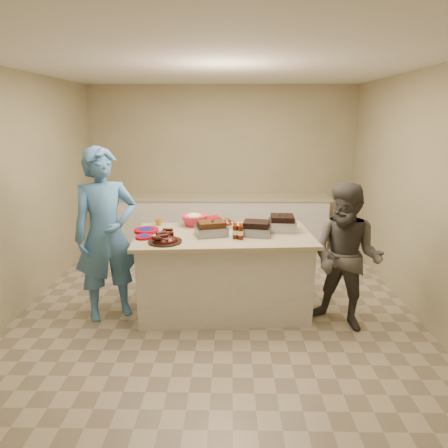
{
  "coord_description": "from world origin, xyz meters",
  "views": [
    {
      "loc": [
        0.16,
        -4.39,
        2.19
      ],
      "look_at": [
        0.08,
        -0.08,
        1.02
      ],
      "focal_mm": 32.0,
      "sensor_mm": 36.0,
      "label": 1
    }
  ],
  "objects_px": {
    "mustard_bottle": "(200,232)",
    "plastic_cup": "(159,225)",
    "coleslaw_bowl": "(194,225)",
    "guest_gray": "(340,325)",
    "bbq_bottle_a": "(235,239)",
    "rib_platter": "(165,242)",
    "guest_blue": "(113,314)",
    "island": "(224,309)",
    "bbq_bottle_b": "(240,239)",
    "roasting_pan": "(282,230)"
  },
  "relations": [
    {
      "from": "mustard_bottle",
      "to": "plastic_cup",
      "type": "height_order",
      "value": "mustard_bottle"
    },
    {
      "from": "island",
      "to": "roasting_pan",
      "type": "relative_size",
      "value": 6.45
    },
    {
      "from": "bbq_bottle_b",
      "to": "guest_blue",
      "type": "relative_size",
      "value": 0.1
    },
    {
      "from": "guest_gray",
      "to": "island",
      "type": "bearing_deg",
      "value": -160.65
    },
    {
      "from": "island",
      "to": "mustard_bottle",
      "type": "relative_size",
      "value": 18.26
    },
    {
      "from": "rib_platter",
      "to": "mustard_bottle",
      "type": "bearing_deg",
      "value": 49.99
    },
    {
      "from": "bbq_bottle_a",
      "to": "guest_gray",
      "type": "bearing_deg",
      "value": -8.38
    },
    {
      "from": "plastic_cup",
      "to": "guest_gray",
      "type": "xyz_separation_m",
      "value": [
        2.06,
        -0.7,
        -0.92
      ]
    },
    {
      "from": "roasting_pan",
      "to": "plastic_cup",
      "type": "height_order",
      "value": "roasting_pan"
    },
    {
      "from": "rib_platter",
      "to": "roasting_pan",
      "type": "xyz_separation_m",
      "value": [
        1.27,
        0.47,
        0.0
      ]
    },
    {
      "from": "bbq_bottle_a",
      "to": "plastic_cup",
      "type": "relative_size",
      "value": 2.06
    },
    {
      "from": "coleslaw_bowl",
      "to": "mustard_bottle",
      "type": "relative_size",
      "value": 2.99
    },
    {
      "from": "guest_blue",
      "to": "bbq_bottle_b",
      "type": "bearing_deg",
      "value": -30.65
    },
    {
      "from": "coleslaw_bowl",
      "to": "guest_blue",
      "type": "distance_m",
      "value": 1.39
    },
    {
      "from": "island",
      "to": "plastic_cup",
      "type": "relative_size",
      "value": 22.06
    },
    {
      "from": "bbq_bottle_a",
      "to": "bbq_bottle_b",
      "type": "relative_size",
      "value": 1.01
    },
    {
      "from": "roasting_pan",
      "to": "bbq_bottle_b",
      "type": "distance_m",
      "value": 0.6
    },
    {
      "from": "roasting_pan",
      "to": "mustard_bottle",
      "type": "height_order",
      "value": "roasting_pan"
    },
    {
      "from": "guest_gray",
      "to": "rib_platter",
      "type": "bearing_deg",
      "value": -146.2
    },
    {
      "from": "plastic_cup",
      "to": "guest_gray",
      "type": "distance_m",
      "value": 2.37
    },
    {
      "from": "roasting_pan",
      "to": "mustard_bottle",
      "type": "xyz_separation_m",
      "value": [
        -0.94,
        -0.08,
        0.0
      ]
    },
    {
      "from": "bbq_bottle_b",
      "to": "roasting_pan",
      "type": "bearing_deg",
      "value": 36.02
    },
    {
      "from": "rib_platter",
      "to": "bbq_bottle_a",
      "type": "height_order",
      "value": "bbq_bottle_a"
    },
    {
      "from": "bbq_bottle_a",
      "to": "mustard_bottle",
      "type": "distance_m",
      "value": 0.47
    },
    {
      "from": "island",
      "to": "bbq_bottle_b",
      "type": "relative_size",
      "value": 10.77
    },
    {
      "from": "mustard_bottle",
      "to": "plastic_cup",
      "type": "bearing_deg",
      "value": 151.47
    },
    {
      "from": "coleslaw_bowl",
      "to": "guest_gray",
      "type": "distance_m",
      "value": 2.01
    },
    {
      "from": "island",
      "to": "mustard_bottle",
      "type": "xyz_separation_m",
      "value": [
        -0.27,
        0.07,
        0.92
      ]
    },
    {
      "from": "rib_platter",
      "to": "plastic_cup",
      "type": "height_order",
      "value": "rib_platter"
    },
    {
      "from": "rib_platter",
      "to": "bbq_bottle_b",
      "type": "distance_m",
      "value": 0.79
    },
    {
      "from": "coleslaw_bowl",
      "to": "plastic_cup",
      "type": "relative_size",
      "value": 3.61
    },
    {
      "from": "plastic_cup",
      "to": "guest_blue",
      "type": "height_order",
      "value": "plastic_cup"
    },
    {
      "from": "coleslaw_bowl",
      "to": "bbq_bottle_a",
      "type": "xyz_separation_m",
      "value": [
        0.49,
        -0.53,
        0.0
      ]
    },
    {
      "from": "coleslaw_bowl",
      "to": "guest_gray",
      "type": "xyz_separation_m",
      "value": [
        1.64,
        -0.69,
        -0.92
      ]
    },
    {
      "from": "mustard_bottle",
      "to": "guest_blue",
      "type": "height_order",
      "value": "mustard_bottle"
    },
    {
      "from": "rib_platter",
      "to": "guest_blue",
      "type": "distance_m",
      "value": 1.15
    },
    {
      "from": "bbq_bottle_a",
      "to": "guest_gray",
      "type": "height_order",
      "value": "bbq_bottle_a"
    },
    {
      "from": "bbq_bottle_b",
      "to": "mustard_bottle",
      "type": "xyz_separation_m",
      "value": [
        -0.45,
        0.27,
        0.0
      ]
    },
    {
      "from": "coleslaw_bowl",
      "to": "plastic_cup",
      "type": "distance_m",
      "value": 0.43
    },
    {
      "from": "coleslaw_bowl",
      "to": "guest_gray",
      "type": "height_order",
      "value": "coleslaw_bowl"
    },
    {
      "from": "guest_blue",
      "to": "rib_platter",
      "type": "bearing_deg",
      "value": -43.3
    },
    {
      "from": "rib_platter",
      "to": "mustard_bottle",
      "type": "relative_size",
      "value": 3.32
    },
    {
      "from": "rib_platter",
      "to": "coleslaw_bowl",
      "type": "relative_size",
      "value": 1.11
    },
    {
      "from": "rib_platter",
      "to": "roasting_pan",
      "type": "relative_size",
      "value": 1.17
    },
    {
      "from": "guest_blue",
      "to": "roasting_pan",
      "type": "bearing_deg",
      "value": -19.78
    },
    {
      "from": "rib_platter",
      "to": "guest_blue",
      "type": "relative_size",
      "value": 0.19
    },
    {
      "from": "roasting_pan",
      "to": "bbq_bottle_b",
      "type": "bearing_deg",
      "value": -141.0
    },
    {
      "from": "mustard_bottle",
      "to": "plastic_cup",
      "type": "xyz_separation_m",
      "value": [
        -0.52,
        0.28,
        0.0
      ]
    },
    {
      "from": "rib_platter",
      "to": "guest_gray",
      "type": "distance_m",
      "value": 2.09
    },
    {
      "from": "bbq_bottle_b",
      "to": "island",
      "type": "bearing_deg",
      "value": 132.02
    }
  ]
}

